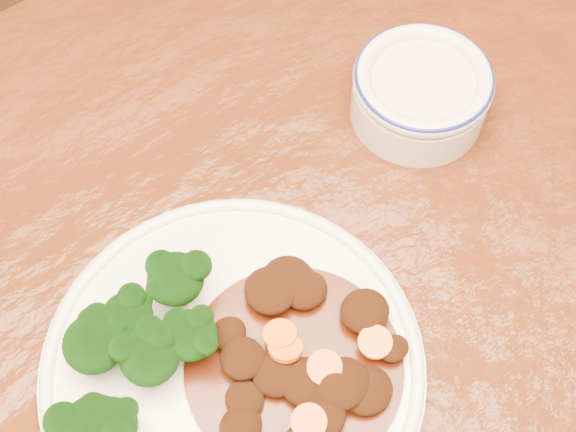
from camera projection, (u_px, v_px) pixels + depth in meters
dining_table at (247, 376)px, 0.72m from camera, size 1.53×0.95×0.75m
dinner_plate at (233, 366)px, 0.63m from camera, size 0.31×0.31×0.02m
broccoli_florets at (133, 355)px, 0.60m from camera, size 0.16×0.11×0.05m
mince_stew at (300, 353)px, 0.62m from camera, size 0.18×0.17×0.03m
dip_bowl at (421, 91)px, 0.74m from camera, size 0.13×0.13×0.06m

